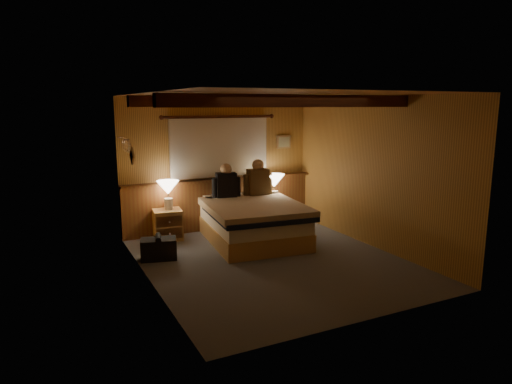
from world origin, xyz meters
TOP-DOWN VIEW (x-y plane):
  - floor at (0.00, 0.00)m, footprint 4.20×4.20m
  - ceiling at (0.00, 0.00)m, footprint 4.20×4.20m
  - wall_back at (0.00, 2.10)m, footprint 3.60×0.00m
  - wall_left at (-1.80, 0.00)m, footprint 0.00×4.20m
  - wall_right at (1.80, 0.00)m, footprint 0.00×4.20m
  - wall_front at (0.00, -2.10)m, footprint 3.60×0.00m
  - wainscot at (0.00, 2.04)m, footprint 3.60×0.23m
  - curtain_window at (0.00, 2.03)m, footprint 2.18×0.09m
  - ceiling_beams at (0.00, 0.15)m, footprint 3.60×1.65m
  - coat_rail at (-1.72, 1.58)m, footprint 0.05×0.55m
  - framed_print at (1.35, 2.08)m, footprint 0.30×0.04m
  - bed at (0.17, 1.02)m, footprint 1.69×2.08m
  - nightstand_left at (-1.08, 1.76)m, footprint 0.52×0.47m
  - nightstand_right at (0.93, 1.67)m, footprint 0.48×0.44m
  - lamp_left at (-1.04, 1.81)m, footprint 0.37×0.37m
  - lamp_right at (0.92, 1.66)m, footprint 0.38×0.38m
  - person_left at (-0.03, 1.68)m, footprint 0.51×0.26m
  - person_right at (0.57, 1.63)m, footprint 0.55×0.25m
  - duffel_bag at (-1.48, 0.82)m, footprint 0.58×0.43m

SIDE VIEW (x-z plane):
  - floor at x=0.00m, z-range 0.00..0.00m
  - duffel_bag at x=-1.48m, z-range -0.02..0.35m
  - nightstand_right at x=0.93m, z-range 0.00..0.50m
  - nightstand_left at x=-1.08m, z-range 0.00..0.51m
  - bed at x=0.17m, z-range 0.01..0.67m
  - wainscot at x=0.00m, z-range 0.02..0.96m
  - lamp_right at x=0.92m, z-range 0.60..1.10m
  - lamp_left at x=-1.04m, z-range 0.61..1.10m
  - person_left at x=-0.03m, z-range 0.59..1.21m
  - person_right at x=0.57m, z-range 0.59..1.26m
  - wall_left at x=-1.80m, z-range -0.90..3.30m
  - wall_right at x=1.80m, z-range -0.90..3.30m
  - wall_back at x=0.00m, z-range -0.60..3.00m
  - wall_front at x=0.00m, z-range -0.60..3.00m
  - curtain_window at x=0.00m, z-range 0.96..2.08m
  - framed_print at x=1.35m, z-range 1.43..1.68m
  - coat_rail at x=-1.72m, z-range 1.55..1.79m
  - ceiling_beams at x=0.00m, z-range 2.23..2.39m
  - ceiling at x=0.00m, z-range 2.40..2.40m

